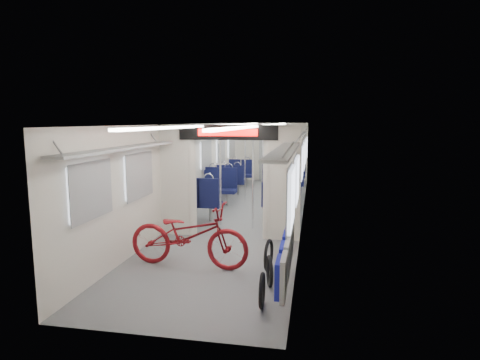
{
  "coord_description": "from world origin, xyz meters",
  "views": [
    {
      "loc": [
        1.68,
        -9.91,
        2.37
      ],
      "look_at": [
        0.13,
        -1.49,
        1.11
      ],
      "focal_mm": 30.0,
      "sensor_mm": 36.0,
      "label": 1
    }
  ],
  "objects_px": {
    "bike_hoop_a": "(262,292)",
    "bike_hoop_b": "(269,273)",
    "seat_bay_far_right": "(291,175)",
    "stanchion_near_left": "(220,175)",
    "seat_bay_far_left": "(236,175)",
    "bicycle": "(189,235)",
    "stanchion_far_right": "(263,164)",
    "seat_bay_near_left": "(211,190)",
    "stanchion_far_left": "(245,163)",
    "flip_bench": "(286,254)",
    "bike_hoop_c": "(269,257)",
    "seat_bay_near_right": "(283,194)",
    "stanchion_near_right": "(253,177)"
  },
  "relations": [
    {
      "from": "bike_hoop_c",
      "to": "seat_bay_far_right",
      "type": "relative_size",
      "value": 0.23
    },
    {
      "from": "bike_hoop_b",
      "to": "seat_bay_far_right",
      "type": "xyz_separation_m",
      "value": [
        -0.17,
        8.08,
        0.36
      ]
    },
    {
      "from": "seat_bay_near_right",
      "to": "stanchion_far_right",
      "type": "height_order",
      "value": "stanchion_far_right"
    },
    {
      "from": "bike_hoop_c",
      "to": "flip_bench",
      "type": "bearing_deg",
      "value": -68.01
    },
    {
      "from": "bike_hoop_a",
      "to": "seat_bay_far_right",
      "type": "height_order",
      "value": "seat_bay_far_right"
    },
    {
      "from": "bike_hoop_c",
      "to": "bicycle",
      "type": "bearing_deg",
      "value": -179.27
    },
    {
      "from": "bike_hoop_c",
      "to": "stanchion_far_left",
      "type": "bearing_deg",
      "value": 103.45
    },
    {
      "from": "bike_hoop_b",
      "to": "seat_bay_far_right",
      "type": "height_order",
      "value": "seat_bay_far_right"
    },
    {
      "from": "bike_hoop_a",
      "to": "stanchion_far_left",
      "type": "relative_size",
      "value": 0.2
    },
    {
      "from": "seat_bay_far_left",
      "to": "bike_hoop_c",
      "type": "bearing_deg",
      "value": -75.08
    },
    {
      "from": "stanchion_near_right",
      "to": "stanchion_far_right",
      "type": "xyz_separation_m",
      "value": [
        -0.14,
        2.86,
        0.0
      ]
    },
    {
      "from": "stanchion_near_left",
      "to": "stanchion_far_right",
      "type": "relative_size",
      "value": 1.0
    },
    {
      "from": "bike_hoop_b",
      "to": "bike_hoop_c",
      "type": "relative_size",
      "value": 0.89
    },
    {
      "from": "stanchion_far_right",
      "to": "flip_bench",
      "type": "bearing_deg",
      "value": -79.83
    },
    {
      "from": "flip_bench",
      "to": "seat_bay_far_right",
      "type": "xyz_separation_m",
      "value": [
        -0.42,
        8.3,
        -0.01
      ]
    },
    {
      "from": "bike_hoop_c",
      "to": "seat_bay_far_left",
      "type": "distance_m",
      "value": 7.61
    },
    {
      "from": "bicycle",
      "to": "stanchion_far_left",
      "type": "relative_size",
      "value": 0.88
    },
    {
      "from": "seat_bay_far_right",
      "to": "stanchion_near_left",
      "type": "bearing_deg",
      "value": -105.33
    },
    {
      "from": "bike_hoop_a",
      "to": "seat_bay_far_right",
      "type": "xyz_separation_m",
      "value": [
        -0.15,
        8.75,
        0.36
      ]
    },
    {
      "from": "seat_bay_far_left",
      "to": "seat_bay_far_right",
      "type": "relative_size",
      "value": 0.9
    },
    {
      "from": "seat_bay_near_right",
      "to": "bike_hoop_b",
      "type": "bearing_deg",
      "value": -87.95
    },
    {
      "from": "bike_hoop_b",
      "to": "stanchion_far_right",
      "type": "bearing_deg",
      "value": 98.2
    },
    {
      "from": "seat_bay_far_left",
      "to": "bicycle",
      "type": "bearing_deg",
      "value": -84.99
    },
    {
      "from": "seat_bay_far_right",
      "to": "stanchion_far_right",
      "type": "xyz_separation_m",
      "value": [
        -0.69,
        -2.12,
        0.58
      ]
    },
    {
      "from": "seat_bay_near_left",
      "to": "stanchion_far_left",
      "type": "distance_m",
      "value": 1.86
    },
    {
      "from": "stanchion_near_left",
      "to": "seat_bay_near_right",
      "type": "bearing_deg",
      "value": 47.25
    },
    {
      "from": "stanchion_far_right",
      "to": "bike_hoop_c",
      "type": "bearing_deg",
      "value": -81.74
    },
    {
      "from": "flip_bench",
      "to": "bike_hoop_c",
      "type": "relative_size",
      "value": 4.01
    },
    {
      "from": "seat_bay_near_left",
      "to": "stanchion_far_left",
      "type": "xyz_separation_m",
      "value": [
        0.62,
        1.66,
        0.57
      ]
    },
    {
      "from": "bicycle",
      "to": "flip_bench",
      "type": "bearing_deg",
      "value": -112.68
    },
    {
      "from": "bike_hoop_a",
      "to": "stanchion_near_right",
      "type": "distance_m",
      "value": 3.95
    },
    {
      "from": "bike_hoop_c",
      "to": "stanchion_far_left",
      "type": "xyz_separation_m",
      "value": [
        -1.34,
        5.6,
        0.91
      ]
    },
    {
      "from": "flip_bench",
      "to": "stanchion_far_left",
      "type": "height_order",
      "value": "stanchion_far_left"
    },
    {
      "from": "seat_bay_near_left",
      "to": "stanchion_near_left",
      "type": "height_order",
      "value": "stanchion_near_left"
    },
    {
      "from": "flip_bench",
      "to": "bike_hoop_a",
      "type": "relative_size",
      "value": 4.51
    },
    {
      "from": "seat_bay_far_left",
      "to": "stanchion_near_right",
      "type": "height_order",
      "value": "stanchion_near_right"
    },
    {
      "from": "stanchion_near_left",
      "to": "stanchion_near_right",
      "type": "bearing_deg",
      "value": -12.89
    },
    {
      "from": "bike_hoop_b",
      "to": "seat_bay_near_right",
      "type": "relative_size",
      "value": 0.24
    },
    {
      "from": "stanchion_near_left",
      "to": "seat_bay_far_left",
      "type": "bearing_deg",
      "value": 96.75
    },
    {
      "from": "bicycle",
      "to": "seat_bay_near_left",
      "type": "bearing_deg",
      "value": 12.57
    },
    {
      "from": "bike_hoop_a",
      "to": "bike_hoop_b",
      "type": "distance_m",
      "value": 0.68
    },
    {
      "from": "bike_hoop_c",
      "to": "stanchion_far_right",
      "type": "xyz_separation_m",
      "value": [
        -0.78,
        5.36,
        0.91
      ]
    },
    {
      "from": "bike_hoop_a",
      "to": "seat_bay_far_left",
      "type": "distance_m",
      "value": 8.86
    },
    {
      "from": "seat_bay_near_right",
      "to": "seat_bay_far_right",
      "type": "height_order",
      "value": "seat_bay_far_right"
    },
    {
      "from": "flip_bench",
      "to": "stanchion_near_left",
      "type": "height_order",
      "value": "stanchion_near_left"
    },
    {
      "from": "stanchion_far_left",
      "to": "bike_hoop_c",
      "type": "bearing_deg",
      "value": -76.55
    },
    {
      "from": "seat_bay_far_right",
      "to": "bike_hoop_c",
      "type": "bearing_deg",
      "value": -89.32
    },
    {
      "from": "bike_hoop_c",
      "to": "seat_bay_far_left",
      "type": "height_order",
      "value": "seat_bay_far_left"
    },
    {
      "from": "seat_bay_far_right",
      "to": "stanchion_far_left",
      "type": "bearing_deg",
      "value": -123.55
    },
    {
      "from": "bicycle",
      "to": "bike_hoop_a",
      "type": "distance_m",
      "value": 1.89
    }
  ]
}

